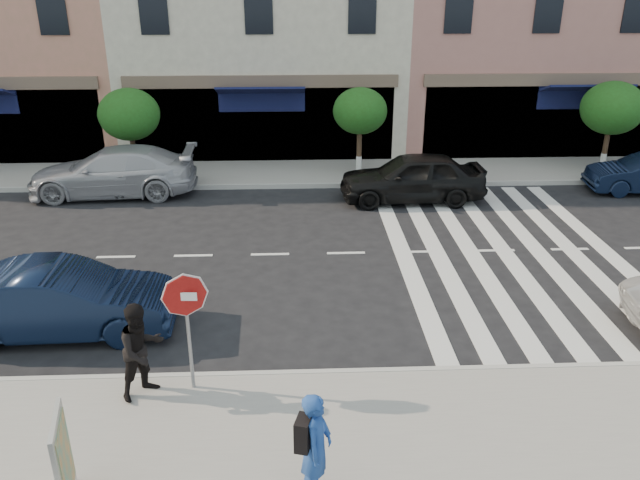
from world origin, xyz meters
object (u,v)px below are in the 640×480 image
Objects in this scene: walker at (142,350)px; car_far_left at (113,172)px; stop_sign at (186,306)px; photographer at (317,447)px; car_near_mid at (61,301)px; car_far_mid at (412,177)px; poster_board at (64,465)px.

walker is 11.61m from car_far_left.
photographer is (2.05, -2.50, -0.80)m from stop_sign.
car_far_mid is at bearing -49.65° from car_near_mid.
photographer is at bearing -84.87° from walker.
car_near_mid is (-2.13, 2.30, -0.27)m from walker.
walker is at bearing -33.51° from car_far_mid.
car_far_left is at bearing 62.25° from walker.
photographer is at bearing -17.10° from car_far_mid.
poster_board reaches higher than car_near_mid.
poster_board is 0.31× the size of car_far_mid.
photographer is at bearing 22.77° from car_far_left.
photographer reaches higher than car_near_mid.
poster_board is 13.85m from car_far_left.
stop_sign is at bearing 54.93° from photographer.
car_near_mid is (-2.91, 2.19, -1.03)m from stop_sign.
walker is 0.32× the size of car_far_left.
car_near_mid is (-4.96, 4.68, -0.23)m from photographer.
car_far_left is at bearing 5.97° from car_near_mid.
car_near_mid is (-1.65, 4.74, -0.11)m from poster_board.
walker reaches higher than car_far_mid.
stop_sign is 11.79m from car_far_left.
car_far_left is (-6.22, 13.48, -0.18)m from photographer.
car_far_mid is at bearing -0.24° from photographer.
walker is (-0.78, -0.11, -0.76)m from stop_sign.
photographer is 3.31m from poster_board.
car_far_mid is at bearing 82.07° from car_far_left.
stop_sign reaches higher than poster_board.
poster_board is (-3.31, -0.06, -0.12)m from photographer.
photographer is 0.96× the size of walker.
car_far_mid is at bearing 64.01° from stop_sign.
car_far_left reaches higher than car_near_mid.
poster_board is at bearing -145.96° from walker.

